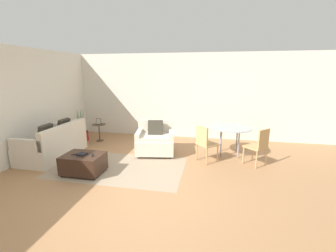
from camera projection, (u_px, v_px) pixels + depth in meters
ground_plane at (141, 187)px, 4.31m from camera, size 20.00×20.00×0.00m
wall_back at (173, 96)px, 7.45m from camera, size 12.00×0.06×2.75m
wall_left at (41, 102)px, 6.04m from camera, size 0.06×12.00×2.75m
area_rug at (119, 167)px, 5.19m from camera, size 2.99×1.73×0.01m
couch at (54, 145)px, 5.80m from camera, size 0.91×1.73×0.93m
armchair at (155, 141)px, 6.01m from camera, size 1.10×0.96×0.91m
ottoman at (84, 163)px, 4.85m from camera, size 0.83×0.62×0.43m
book_stack at (82, 154)px, 4.79m from camera, size 0.19×0.19×0.03m
tv_remote_primary at (93, 155)px, 4.76m from camera, size 0.13×0.16×0.01m
tv_remote_secondary at (75, 154)px, 4.81m from camera, size 0.12×0.15×0.01m
potted_plant at (81, 134)px, 7.18m from camera, size 0.43×0.43×1.07m
side_table at (99, 129)px, 7.12m from camera, size 0.42×0.42×0.55m
picture_frame at (99, 121)px, 7.06m from camera, size 0.17×0.07×0.18m
dining_table at (230, 130)px, 5.86m from camera, size 1.12×1.12×0.76m
dining_chair_near_left at (205, 141)px, 5.42m from camera, size 0.59×0.59×0.90m
dining_chair_near_right at (259, 145)px, 5.19m from camera, size 0.59×0.59×0.90m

